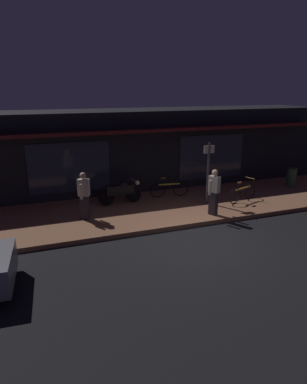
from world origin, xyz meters
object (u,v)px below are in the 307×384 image
(sign_post, at_px, (208,170))
(bicycle_extra, at_px, (169,189))
(trash_bin, at_px, (291,176))
(motorcycle, at_px, (121,191))
(bicycle_parked, at_px, (243,193))
(person_bystander, at_px, (214,191))
(person_photographer, at_px, (84,195))

(sign_post, bearing_deg, bicycle_extra, 130.44)
(sign_post, height_order, trash_bin, sign_post)
(motorcycle, bearing_deg, sign_post, -19.37)
(bicycle_extra, xyz_separation_m, trash_bin, (5.91, -0.47, 0.11))
(bicycle_parked, distance_m, person_bystander, 2.12)
(motorcycle, bearing_deg, trash_bin, -2.27)
(person_photographer, bearing_deg, trash_bin, 5.10)
(person_bystander, xyz_separation_m, trash_bin, (5.22, 2.00, -0.41))
(motorcycle, relative_size, bicycle_extra, 1.03)
(motorcycle, xyz_separation_m, bicycle_parked, (4.65, -1.42, -0.14))
(trash_bin, bearing_deg, bicycle_extra, 175.45)
(bicycle_extra, height_order, person_photographer, person_photographer)
(motorcycle, relative_size, person_bystander, 1.02)
(bicycle_extra, bearing_deg, motorcycle, -175.89)
(person_bystander, distance_m, trash_bin, 5.61)
(bicycle_parked, height_order, trash_bin, trash_bin)
(person_photographer, height_order, person_bystander, same)
(person_bystander, bearing_deg, sign_post, 71.53)
(person_bystander, distance_m, sign_post, 1.35)
(person_photographer, bearing_deg, sign_post, 0.61)
(motorcycle, bearing_deg, bicycle_parked, -16.93)
(motorcycle, xyz_separation_m, person_bystander, (2.80, -2.32, 0.38))
(bicycle_parked, xyz_separation_m, sign_post, (-1.45, 0.29, 1.00))
(person_bystander, xyz_separation_m, sign_post, (0.40, 1.19, 0.48))
(person_photographer, bearing_deg, bicycle_extra, 19.71)
(bicycle_extra, bearing_deg, bicycle_parked, -31.71)
(bicycle_parked, distance_m, sign_post, 1.79)
(person_bystander, relative_size, sign_post, 0.70)
(bicycle_extra, relative_size, person_photographer, 0.99)
(trash_bin, bearing_deg, person_bystander, -159.03)
(bicycle_extra, bearing_deg, person_photographer, -160.29)
(motorcycle, relative_size, trash_bin, 1.83)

